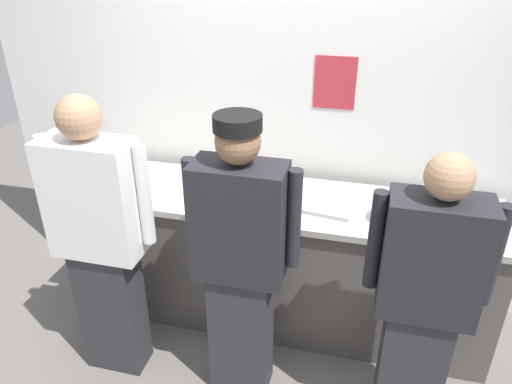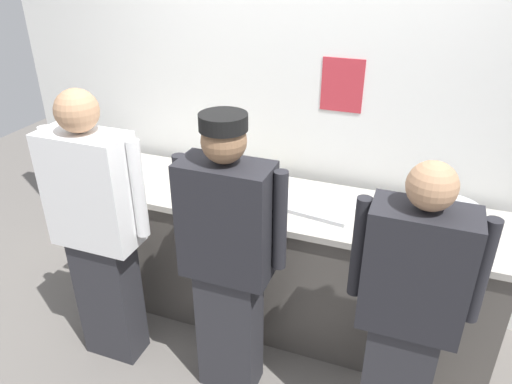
% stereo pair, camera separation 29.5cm
% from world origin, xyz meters
% --- Properties ---
extents(ground_plane, '(9.00, 9.00, 0.00)m').
position_xyz_m(ground_plane, '(0.00, 0.00, 0.00)').
color(ground_plane, slate).
extents(wall_back, '(4.25, 0.11, 2.65)m').
position_xyz_m(wall_back, '(0.00, 0.81, 1.32)').
color(wall_back, white).
rests_on(wall_back, ground).
extents(prep_counter, '(2.71, 0.66, 0.92)m').
position_xyz_m(prep_counter, '(0.00, 0.35, 0.46)').
color(prep_counter, '#56514C').
rests_on(prep_counter, ground).
extents(chef_near_left, '(0.62, 0.24, 1.70)m').
position_xyz_m(chef_near_left, '(-0.86, -0.30, 0.90)').
color(chef_near_left, '#2D2D33').
rests_on(chef_near_left, ground).
extents(chef_center, '(0.60, 0.24, 1.66)m').
position_xyz_m(chef_center, '(-0.08, -0.27, 0.88)').
color(chef_center, '#2D2D33').
rests_on(chef_center, ground).
extents(chef_far_right, '(0.59, 0.24, 1.58)m').
position_xyz_m(chef_far_right, '(0.84, -0.30, 0.83)').
color(chef_far_right, '#2D2D33').
rests_on(chef_far_right, ground).
extents(plate_stack_front, '(0.21, 0.21, 0.07)m').
position_xyz_m(plate_stack_front, '(0.66, 0.25, 0.96)').
color(plate_stack_front, white).
rests_on(plate_stack_front, prep_counter).
extents(mixing_bowl_steel, '(0.36, 0.36, 0.14)m').
position_xyz_m(mixing_bowl_steel, '(0.96, 0.35, 0.99)').
color(mixing_bowl_steel, '#B7BABF').
rests_on(mixing_bowl_steel, prep_counter).
extents(sheet_tray, '(0.50, 0.38, 0.02)m').
position_xyz_m(sheet_tray, '(0.23, 0.35, 0.93)').
color(sheet_tray, '#B7BABF').
rests_on(sheet_tray, prep_counter).
extents(squeeze_bottle_primary, '(0.05, 0.05, 0.18)m').
position_xyz_m(squeeze_bottle_primary, '(-0.18, 0.50, 1.01)').
color(squeeze_bottle_primary, '#E5E066').
rests_on(squeeze_bottle_primary, prep_counter).
extents(ramekin_red_sauce, '(0.10, 0.10, 0.04)m').
position_xyz_m(ramekin_red_sauce, '(-1.09, 0.32, 0.94)').
color(ramekin_red_sauce, white).
rests_on(ramekin_red_sauce, prep_counter).
extents(ramekin_green_sauce, '(0.11, 0.11, 0.04)m').
position_xyz_m(ramekin_green_sauce, '(-0.93, 0.30, 0.94)').
color(ramekin_green_sauce, white).
rests_on(ramekin_green_sauce, prep_counter).
extents(deli_cup, '(0.09, 0.09, 0.11)m').
position_xyz_m(deli_cup, '(-1.12, 0.47, 0.97)').
color(deli_cup, white).
rests_on(deli_cup, prep_counter).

